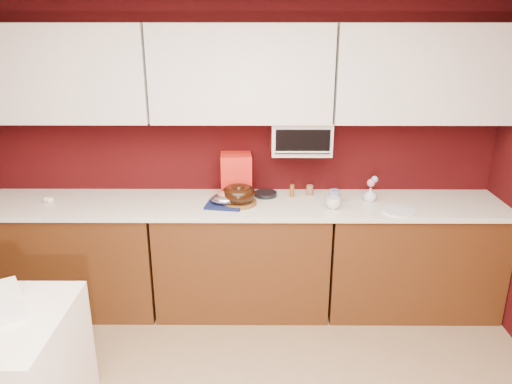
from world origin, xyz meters
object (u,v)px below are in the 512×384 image
at_px(blue_jar, 334,197).
at_px(flower_vase, 370,194).
at_px(toaster_oven, 301,137).
at_px(coffee_mug, 333,202).
at_px(foil_ham_nest, 225,199).
at_px(bundt_cake, 239,194).
at_px(pandoro_box, 236,174).

xyz_separation_m(blue_jar, flower_vase, (0.28, 0.04, 0.01)).
xyz_separation_m(toaster_oven, flower_vase, (0.53, -0.13, -0.41)).
bearing_deg(coffee_mug, flower_vase, 27.59).
distance_m(foil_ham_nest, flower_vase, 1.11).
bearing_deg(bundt_cake, toaster_oven, 22.91).
relative_size(foil_ham_nest, flower_vase, 1.70).
height_order(blue_jar, flower_vase, flower_vase).
distance_m(toaster_oven, coffee_mug, 0.56).
bearing_deg(coffee_mug, foil_ham_nest, 175.97).
bearing_deg(toaster_oven, blue_jar, -34.65).
bearing_deg(foil_ham_nest, bundt_cake, 17.05).
distance_m(foil_ham_nest, blue_jar, 0.83).
relative_size(coffee_mug, blue_jar, 1.00).
distance_m(toaster_oven, blue_jar, 0.52).
bearing_deg(bundt_cake, pandoro_box, 96.64).
relative_size(pandoro_box, flower_vase, 2.71).
bearing_deg(toaster_oven, coffee_mug, -51.75).
xyz_separation_m(pandoro_box, coffee_mug, (0.73, -0.33, -0.11)).
distance_m(blue_jar, flower_vase, 0.28).
xyz_separation_m(coffee_mug, blue_jar, (0.02, 0.11, -0.00)).
xyz_separation_m(bundt_cake, foil_ham_nest, (-0.10, -0.03, -0.03)).
height_order(pandoro_box, coffee_mug, pandoro_box).
bearing_deg(bundt_cake, coffee_mug, -7.19).
height_order(bundt_cake, pandoro_box, pandoro_box).
height_order(toaster_oven, coffee_mug, toaster_oven).
xyz_separation_m(pandoro_box, blue_jar, (0.75, -0.22, -0.11)).
relative_size(pandoro_box, coffee_mug, 3.19).
distance_m(bundt_cake, foil_ham_nest, 0.11).
distance_m(bundt_cake, flower_vase, 1.01).
bearing_deg(foil_ham_nest, toaster_oven, 21.89).
relative_size(bundt_cake, foil_ham_nest, 1.24).
height_order(toaster_oven, bundt_cake, toaster_oven).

